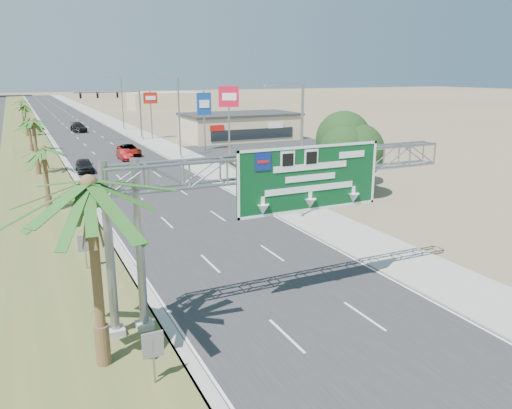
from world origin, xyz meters
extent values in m
cube|color=#28282B|center=(0.00, 110.00, 0.01)|extent=(12.00, 300.00, 0.02)
cube|color=#9E9B93|center=(8.50, 110.00, 0.05)|extent=(4.00, 300.00, 0.10)
cube|color=#485927|center=(-10.00, 110.00, 0.06)|extent=(7.00, 300.00, 0.12)
cylinder|color=gray|center=(-7.20, 10.00, 3.70)|extent=(0.36, 0.36, 7.40)
cylinder|color=gray|center=(-8.40, 10.00, 3.70)|extent=(0.36, 0.36, 7.40)
cube|color=#9E9B93|center=(-7.20, 10.00, 0.20)|extent=(0.70, 0.70, 0.40)
cube|color=#9E9B93|center=(-8.40, 10.00, 0.20)|extent=(0.70, 0.70, 0.40)
cube|color=#07441D|center=(0.50, 9.52, 6.00)|extent=(7.20, 0.12, 3.00)
cube|color=navy|center=(-1.90, 9.44, 6.95)|extent=(0.75, 0.03, 0.75)
cone|color=white|center=(0.50, 9.44, 4.85)|extent=(0.56, 0.56, 0.45)
cylinder|color=brown|center=(-9.20, 8.00, 3.50)|extent=(0.36, 0.36, 7.00)
cylinder|color=brown|center=(-9.20, 8.00, 0.84)|extent=(0.54, 0.54, 1.68)
cylinder|color=brown|center=(-9.50, 32.00, 2.50)|extent=(0.36, 0.36, 5.00)
cylinder|color=brown|center=(-9.50, 32.00, 0.60)|extent=(0.54, 0.54, 1.20)
cylinder|color=brown|center=(-9.50, 48.00, 2.90)|extent=(0.36, 0.36, 5.80)
cylinder|color=brown|center=(-9.50, 48.00, 0.70)|extent=(0.54, 0.54, 1.39)
cylinder|color=brown|center=(-9.50, 66.00, 2.25)|extent=(0.36, 0.36, 4.50)
cylinder|color=brown|center=(-9.50, 66.00, 0.54)|extent=(0.54, 0.54, 1.08)
cylinder|color=brown|center=(-9.50, 85.00, 2.60)|extent=(0.36, 0.36, 5.20)
cylinder|color=brown|center=(-9.50, 85.00, 0.62)|extent=(0.54, 0.54, 1.25)
cylinder|color=brown|center=(-9.50, 110.00, 2.40)|extent=(0.36, 0.36, 4.80)
cylinder|color=brown|center=(-9.50, 110.00, 0.58)|extent=(0.54, 0.54, 1.15)
cylinder|color=gray|center=(7.50, 22.00, 5.00)|extent=(0.20, 0.20, 10.00)
cylinder|color=gray|center=(6.10, 22.00, 9.85)|extent=(2.80, 0.12, 0.12)
cube|color=slate|center=(4.70, 22.00, 9.75)|extent=(0.50, 0.22, 0.18)
cylinder|color=#9E9B93|center=(7.50, 22.00, 0.25)|extent=(0.44, 0.44, 0.50)
cylinder|color=gray|center=(7.50, 52.00, 5.00)|extent=(0.20, 0.20, 10.00)
cylinder|color=gray|center=(6.10, 52.00, 9.85)|extent=(2.80, 0.12, 0.12)
cube|color=slate|center=(4.70, 52.00, 9.75)|extent=(0.50, 0.22, 0.18)
cylinder|color=#9E9B93|center=(7.50, 52.00, 0.25)|extent=(0.44, 0.44, 0.50)
cylinder|color=gray|center=(7.50, 88.00, 5.00)|extent=(0.20, 0.20, 10.00)
cylinder|color=gray|center=(6.10, 88.00, 9.85)|extent=(2.80, 0.12, 0.12)
cube|color=slate|center=(4.70, 88.00, 9.75)|extent=(0.50, 0.22, 0.18)
cylinder|color=#9E9B93|center=(7.50, 88.00, 0.25)|extent=(0.44, 0.44, 0.50)
cylinder|color=gray|center=(7.20, 72.00, 4.00)|extent=(0.28, 0.28, 8.00)
cylinder|color=gray|center=(2.20, 72.00, 7.70)|extent=(10.00, 0.18, 0.18)
cube|color=black|center=(3.70, 71.80, 7.30)|extent=(0.32, 0.18, 0.95)
cube|color=black|center=(0.70, 71.80, 7.30)|extent=(0.32, 0.18, 0.95)
cube|color=black|center=(-1.80, 71.80, 7.30)|extent=(0.32, 0.18, 0.95)
sphere|color=red|center=(3.70, 71.68, 7.60)|extent=(0.22, 0.22, 0.22)
imported|color=black|center=(7.20, 72.00, 7.00)|extent=(0.16, 0.16, 0.60)
cylinder|color=#9E9B93|center=(7.20, 72.00, 0.30)|extent=(0.56, 0.56, 0.60)
cube|color=#CCBD8A|center=(22.00, 66.00, 2.00)|extent=(18.00, 10.00, 4.00)
cylinder|color=brown|center=(15.00, 26.00, 1.95)|extent=(0.44, 0.44, 3.90)
sphere|color=black|center=(15.00, 26.00, 4.55)|extent=(4.50, 4.50, 4.50)
cylinder|color=brown|center=(18.00, 30.00, 1.65)|extent=(0.44, 0.44, 3.30)
sphere|color=black|center=(18.00, 30.00, 3.85)|extent=(3.50, 3.50, 3.50)
cylinder|color=gray|center=(-7.80, 6.00, 0.90)|extent=(0.08, 0.08, 1.80)
cube|color=slate|center=(-7.80, 6.00, 1.60)|extent=(0.75, 0.06, 0.95)
cylinder|color=gray|center=(-8.50, 18.00, 0.90)|extent=(0.08, 0.08, 1.80)
cube|color=slate|center=(-8.50, 18.00, 1.60)|extent=(0.75, 0.06, 0.95)
cube|color=#CCBD8A|center=(30.00, 140.00, 2.50)|extent=(20.00, 12.00, 5.00)
imported|color=black|center=(-4.82, 47.66, 0.73)|extent=(1.83, 4.33, 1.46)
imported|color=maroon|center=(0.79, 53.90, 0.64)|extent=(1.47, 3.94, 1.28)
imported|color=gray|center=(2.00, 56.98, 0.71)|extent=(2.50, 5.20, 1.43)
imported|color=black|center=(-0.68, 88.58, 0.80)|extent=(2.71, 5.71, 1.61)
cylinder|color=gray|center=(11.88, 46.27, 4.64)|extent=(0.20, 0.20, 9.28)
cube|color=red|center=(11.88, 46.27, 7.88)|extent=(2.31, 1.25, 2.40)
cube|color=white|center=(11.88, 46.09, 7.88)|extent=(1.55, 0.72, 0.84)
cylinder|color=gray|center=(12.49, 56.60, 4.09)|extent=(0.20, 0.20, 8.18)
cube|color=navy|center=(12.49, 56.60, 6.48)|extent=(2.01, 0.35, 3.00)
cube|color=white|center=(12.49, 56.42, 6.48)|extent=(1.40, 0.08, 1.05)
cylinder|color=gray|center=(9.00, 72.36, 3.89)|extent=(0.20, 0.20, 7.77)
cube|color=red|center=(9.00, 72.36, 6.67)|extent=(2.21, 0.41, 1.80)
cube|color=white|center=(9.00, 72.18, 6.67)|extent=(1.54, 0.12, 0.63)
camera|label=1|loc=(-11.22, -9.27, 10.60)|focal=35.00mm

